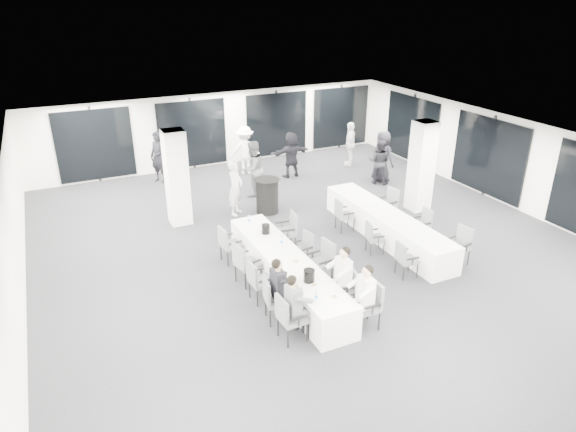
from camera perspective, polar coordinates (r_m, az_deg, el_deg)
name	(u,v)px	position (r m, az deg, el deg)	size (l,w,h in m)	color
room	(325,182)	(14.50, 4.10, 3.82)	(14.04, 16.04, 2.84)	black
column_left	(177,178)	(15.08, -12.26, 4.17)	(0.60, 0.60, 2.80)	white
column_right	(421,166)	(16.23, 14.60, 5.36)	(0.60, 0.60, 2.80)	white
banquet_table_main	(286,271)	(11.93, -0.18, -6.17)	(0.90, 5.00, 0.75)	white
banquet_table_side	(386,226)	(14.40, 10.84, -1.07)	(0.90, 5.00, 0.75)	white
cocktail_table	(267,196)	(15.76, -2.33, 2.29)	(0.78, 0.78, 1.08)	black
chair_main_left_near	(288,316)	(10.10, 0.04, -11.01)	(0.53, 0.58, 1.00)	#52545A
chair_main_left_second	(273,297)	(10.66, -1.64, -9.04)	(0.57, 0.61, 0.98)	#52545A
chair_main_left_mid	(258,279)	(11.31, -3.36, -7.00)	(0.52, 0.57, 0.97)	#52545A
chair_main_left_fourth	(245,262)	(11.93, -4.85, -5.08)	(0.60, 0.64, 1.03)	#52545A
chair_main_left_far	(228,242)	(12.93, -6.69, -2.94)	(0.54, 0.58, 0.96)	#52545A
chair_main_right_near	(369,302)	(10.61, 9.03, -9.42)	(0.53, 0.59, 1.01)	#52545A
chair_main_right_second	(347,285)	(11.23, 6.56, -7.65)	(0.53, 0.56, 0.89)	#52545A
chair_main_right_mid	(323,259)	(12.01, 3.87, -4.83)	(0.57, 0.62, 1.03)	#52545A
chair_main_right_fourth	(304,247)	(12.74, 1.82, -3.45)	(0.51, 0.54, 0.87)	#52545A
chair_main_right_far	(288,229)	(13.47, 0.03, -1.41)	(0.60, 0.64, 1.03)	#52545A
chair_side_left_near	(405,257)	(12.55, 12.83, -4.50)	(0.49, 0.54, 0.89)	#52545A
chair_side_left_mid	(373,236)	(13.50, 9.41, -2.18)	(0.52, 0.54, 0.86)	#52545A
chair_side_left_far	(343,213)	(14.62, 6.09, 0.29)	(0.52, 0.56, 0.93)	#52545A
chair_side_right_near	(461,243)	(13.50, 18.62, -2.89)	(0.55, 0.59, 0.96)	#52545A
chair_side_right_mid	(423,223)	(14.46, 14.74, -0.72)	(0.50, 0.54, 0.91)	#52545A
chair_side_right_far	(389,202)	(15.56, 11.17, 1.54)	(0.55, 0.59, 0.96)	#52545A
seated_guest_a	(296,303)	(10.03, 0.92, -9.62)	(0.50, 0.38, 1.44)	#53565B
seated_guest_b	(281,285)	(10.57, -0.79, -7.71)	(0.50, 0.38, 1.44)	black
seated_guest_c	(363,294)	(10.40, 8.32, -8.56)	(0.50, 0.38, 1.44)	silver
seated_guest_d	(341,274)	(11.01, 5.88, -6.44)	(0.50, 0.38, 1.44)	silver
standing_guest_a	(235,184)	(15.56, -5.88, 3.56)	(0.71, 0.57, 1.95)	silver
standing_guest_b	(253,165)	(16.96, -3.96, 5.66)	(1.02, 0.62, 2.12)	#53565B
standing_guest_c	(245,147)	(19.16, -4.82, 7.64)	(1.31, 0.67, 2.03)	silver
standing_guest_d	(350,141)	(20.20, 6.95, 8.27)	(1.14, 0.64, 1.93)	silver
standing_guest_e	(383,153)	(18.60, 10.47, 6.89)	(1.00, 0.61, 2.07)	black
standing_guest_f	(291,152)	(18.76, 0.36, 7.17)	(1.75, 0.67, 1.90)	black
standing_guest_g	(158,154)	(18.77, -14.24, 6.71)	(0.76, 0.61, 2.07)	black
standing_guest_h	(379,159)	(18.38, 10.11, 6.27)	(0.87, 0.53, 1.80)	black
ice_bucket_near	(309,276)	(10.76, 2.36, -6.64)	(0.24, 0.24, 0.27)	black
ice_bucket_far	(266,229)	(12.82, -2.49, -1.45)	(0.21, 0.21, 0.24)	black
water_bottle_a	(316,296)	(10.19, 3.17, -8.82)	(0.06, 0.06, 0.20)	silver
water_bottle_b	(282,241)	(12.24, -0.73, -2.74)	(0.07, 0.07, 0.22)	silver
water_bottle_c	(249,219)	(13.40, -4.34, -0.37)	(0.07, 0.07, 0.21)	silver
plate_a	(314,285)	(10.69, 2.93, -7.66)	(0.18, 0.18, 0.03)	white
plate_b	(335,297)	(10.35, 5.20, -8.91)	(0.18, 0.18, 0.03)	white
plate_c	(296,261)	(11.55, 0.90, -5.05)	(0.19, 0.19, 0.03)	white
wine_glass	(336,292)	(10.22, 5.39, -8.45)	(0.08, 0.08, 0.20)	silver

